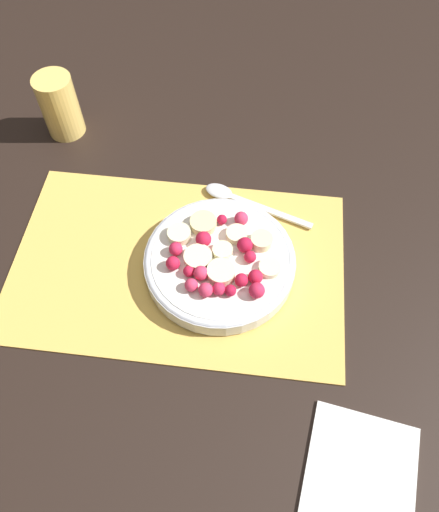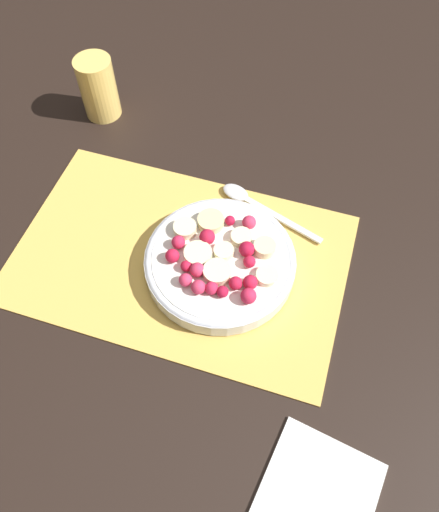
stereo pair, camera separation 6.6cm
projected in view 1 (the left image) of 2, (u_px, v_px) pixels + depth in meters
The scene contains 6 objects.
ground_plane at pixel (178, 265), 0.70m from camera, with size 3.00×3.00×0.00m, color black.
placemat at pixel (178, 264), 0.69m from camera, with size 0.46×0.29×0.01m.
fruit_bowl at pixel (219, 262), 0.67m from camera, with size 0.20×0.20×0.05m.
spoon at pixel (236, 198), 0.75m from camera, with size 0.17×0.07×0.01m.
drinking_glass at pixel (60, 106), 0.79m from camera, with size 0.06×0.06×0.10m.
napkin at pixel (361, 475), 0.55m from camera, with size 0.14×0.15×0.01m.
Camera 1 is at (0.10, -0.35, 0.60)m, focal length 35.00 mm.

